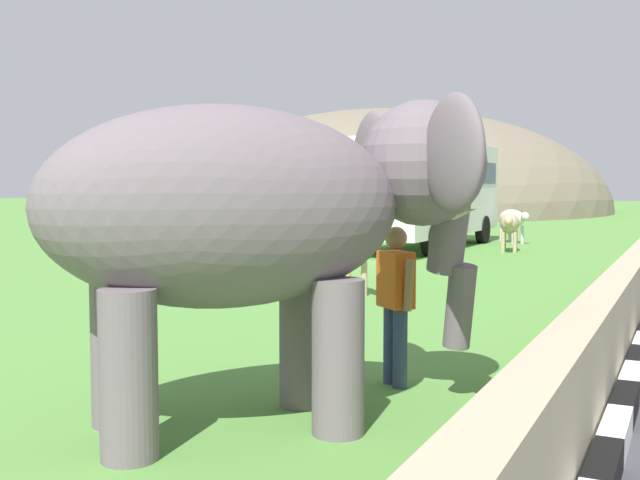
{
  "coord_description": "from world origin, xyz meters",
  "views": [
    {
      "loc": [
        -3.45,
        3.51,
        2.07
      ],
      "look_at": [
        2.47,
        6.43,
        1.6
      ],
      "focal_mm": 42.57,
      "sensor_mm": 36.0,
      "label": 1
    }
  ],
  "objects_px": {
    "person_handler": "(396,297)",
    "cow_far": "(512,219)",
    "cow_mid": "(510,224)",
    "bus_white": "(426,186)",
    "cow_near": "(345,249)",
    "elephant": "(266,211)"
  },
  "relations": [
    {
      "from": "cow_near",
      "to": "elephant",
      "type": "bearing_deg",
      "value": -160.46
    },
    {
      "from": "cow_far",
      "to": "cow_mid",
      "type": "bearing_deg",
      "value": -169.27
    },
    {
      "from": "elephant",
      "to": "person_handler",
      "type": "distance_m",
      "value": 2.02
    },
    {
      "from": "person_handler",
      "to": "cow_far",
      "type": "bearing_deg",
      "value": 8.8
    },
    {
      "from": "person_handler",
      "to": "cow_near",
      "type": "xyz_separation_m",
      "value": [
        5.91,
        3.24,
        -0.06
      ]
    },
    {
      "from": "elephant",
      "to": "cow_near",
      "type": "relative_size",
      "value": 2.17
    },
    {
      "from": "cow_near",
      "to": "cow_mid",
      "type": "relative_size",
      "value": 0.92
    },
    {
      "from": "person_handler",
      "to": "bus_white",
      "type": "bearing_deg",
      "value": 17.29
    },
    {
      "from": "person_handler",
      "to": "cow_far",
      "type": "distance_m",
      "value": 20.76
    },
    {
      "from": "cow_near",
      "to": "cow_far",
      "type": "relative_size",
      "value": 1.04
    },
    {
      "from": "bus_white",
      "to": "cow_mid",
      "type": "relative_size",
      "value": 4.7
    },
    {
      "from": "elephant",
      "to": "cow_mid",
      "type": "xyz_separation_m",
      "value": [
        18.48,
        1.92,
        -0.99
      ]
    },
    {
      "from": "person_handler",
      "to": "cow_mid",
      "type": "xyz_separation_m",
      "value": [
        16.77,
        2.46,
        -0.06
      ]
    },
    {
      "from": "elephant",
      "to": "cow_far",
      "type": "relative_size",
      "value": 2.27
    },
    {
      "from": "cow_mid",
      "to": "cow_far",
      "type": "xyz_separation_m",
      "value": [
        3.75,
        0.71,
        0.0
      ]
    },
    {
      "from": "bus_white",
      "to": "cow_mid",
      "type": "bearing_deg",
      "value": -95.2
    },
    {
      "from": "person_handler",
      "to": "cow_far",
      "type": "height_order",
      "value": "person_handler"
    },
    {
      "from": "cow_mid",
      "to": "person_handler",
      "type": "bearing_deg",
      "value": -171.64
    },
    {
      "from": "elephant",
      "to": "bus_white",
      "type": "bearing_deg",
      "value": 14.26
    },
    {
      "from": "cow_near",
      "to": "cow_far",
      "type": "xyz_separation_m",
      "value": [
        14.6,
        -0.07,
        0.0
      ]
    },
    {
      "from": "cow_far",
      "to": "cow_near",
      "type": "bearing_deg",
      "value": 179.72
    },
    {
      "from": "person_handler",
      "to": "cow_mid",
      "type": "distance_m",
      "value": 16.95
    }
  ]
}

